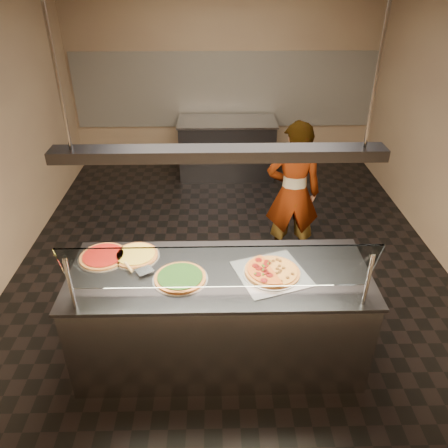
{
  "coord_description": "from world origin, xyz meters",
  "views": [
    {
      "loc": [
        -0.17,
        -4.23,
        3.07
      ],
      "look_at": [
        -0.1,
        -0.81,
        1.02
      ],
      "focal_mm": 35.0,
      "sensor_mm": 36.0,
      "label": 1
    }
  ],
  "objects_px": {
    "perforated_tray": "(272,273)",
    "pizza_spinach": "(180,277)",
    "sneeze_guard": "(220,269)",
    "pizza_cheese": "(136,255)",
    "pizza_tomato": "(103,256)",
    "worker": "(293,193)",
    "prep_table": "(227,148)",
    "half_pizza_sausage": "(285,271)",
    "heat_lamp_housing": "(219,153)",
    "pizza_spatula": "(135,268)",
    "half_pizza_pepperoni": "(259,270)",
    "serving_counter": "(220,316)"
  },
  "relations": [
    {
      "from": "perforated_tray",
      "to": "pizza_spinach",
      "type": "relative_size",
      "value": 1.52
    },
    {
      "from": "sneeze_guard",
      "to": "pizza_cheese",
      "type": "bearing_deg",
      "value": 140.21
    },
    {
      "from": "perforated_tray",
      "to": "pizza_tomato",
      "type": "height_order",
      "value": "pizza_tomato"
    },
    {
      "from": "perforated_tray",
      "to": "worker",
      "type": "distance_m",
      "value": 1.64
    },
    {
      "from": "sneeze_guard",
      "to": "worker",
      "type": "relative_size",
      "value": 1.3
    },
    {
      "from": "pizza_spinach",
      "to": "worker",
      "type": "bearing_deg",
      "value": 54.66
    },
    {
      "from": "perforated_tray",
      "to": "prep_table",
      "type": "xyz_separation_m",
      "value": [
        -0.25,
        3.99,
        -0.47
      ]
    },
    {
      "from": "pizza_cheese",
      "to": "perforated_tray",
      "type": "bearing_deg",
      "value": -13.31
    },
    {
      "from": "half_pizza_sausage",
      "to": "heat_lamp_housing",
      "type": "xyz_separation_m",
      "value": [
        -0.52,
        0.02,
        0.99
      ]
    },
    {
      "from": "sneeze_guard",
      "to": "prep_table",
      "type": "xyz_separation_m",
      "value": [
        0.17,
        4.31,
        -0.76
      ]
    },
    {
      "from": "pizza_cheese",
      "to": "pizza_tomato",
      "type": "bearing_deg",
      "value": -177.73
    },
    {
      "from": "perforated_tray",
      "to": "worker",
      "type": "xyz_separation_m",
      "value": [
        0.43,
        1.58,
        -0.09
      ]
    },
    {
      "from": "perforated_tray",
      "to": "pizza_spatula",
      "type": "xyz_separation_m",
      "value": [
        -1.1,
        0.06,
        0.02
      ]
    },
    {
      "from": "perforated_tray",
      "to": "pizza_tomato",
      "type": "relative_size",
      "value": 1.58
    },
    {
      "from": "perforated_tray",
      "to": "pizza_spatula",
      "type": "distance_m",
      "value": 1.1
    },
    {
      "from": "half_pizza_pepperoni",
      "to": "pizza_tomato",
      "type": "height_order",
      "value": "half_pizza_pepperoni"
    },
    {
      "from": "worker",
      "to": "pizza_tomato",
      "type": "bearing_deg",
      "value": 38.99
    },
    {
      "from": "serving_counter",
      "to": "pizza_spatula",
      "type": "distance_m",
      "value": 0.84
    },
    {
      "from": "half_pizza_pepperoni",
      "to": "pizza_tomato",
      "type": "bearing_deg",
      "value": 168.81
    },
    {
      "from": "worker",
      "to": "pizza_cheese",
      "type": "bearing_deg",
      "value": 43.25
    },
    {
      "from": "half_pizza_pepperoni",
      "to": "worker",
      "type": "distance_m",
      "value": 1.68
    },
    {
      "from": "perforated_tray",
      "to": "pizza_cheese",
      "type": "xyz_separation_m",
      "value": [
        -1.13,
        0.27,
        0.01
      ]
    },
    {
      "from": "half_pizza_sausage",
      "to": "pizza_spatula",
      "type": "xyz_separation_m",
      "value": [
        -1.2,
        0.06,
        0.0
      ]
    },
    {
      "from": "perforated_tray",
      "to": "half_pizza_pepperoni",
      "type": "height_order",
      "value": "half_pizza_pepperoni"
    },
    {
      "from": "prep_table",
      "to": "heat_lamp_housing",
      "type": "distance_m",
      "value": 4.24
    },
    {
      "from": "half_pizza_sausage",
      "to": "worker",
      "type": "distance_m",
      "value": 1.62
    },
    {
      "from": "pizza_spatula",
      "to": "heat_lamp_housing",
      "type": "xyz_separation_m",
      "value": [
        0.68,
        -0.04,
        0.99
      ]
    },
    {
      "from": "perforated_tray",
      "to": "heat_lamp_housing",
      "type": "relative_size",
      "value": 0.29
    },
    {
      "from": "pizza_tomato",
      "to": "heat_lamp_housing",
      "type": "height_order",
      "value": "heat_lamp_housing"
    },
    {
      "from": "half_pizza_pepperoni",
      "to": "pizza_cheese",
      "type": "distance_m",
      "value": 1.06
    },
    {
      "from": "half_pizza_sausage",
      "to": "pizza_spinach",
      "type": "distance_m",
      "value": 0.84
    },
    {
      "from": "pizza_spinach",
      "to": "pizza_spatula",
      "type": "bearing_deg",
      "value": 162.77
    },
    {
      "from": "prep_table",
      "to": "perforated_tray",
      "type": "bearing_deg",
      "value": -86.43
    },
    {
      "from": "worker",
      "to": "heat_lamp_housing",
      "type": "xyz_separation_m",
      "value": [
        -0.85,
        -1.56,
        1.11
      ]
    },
    {
      "from": "serving_counter",
      "to": "worker",
      "type": "xyz_separation_m",
      "value": [
        0.85,
        1.56,
        0.38
      ]
    },
    {
      "from": "half_pizza_pepperoni",
      "to": "pizza_spatula",
      "type": "bearing_deg",
      "value": 176.4
    },
    {
      "from": "worker",
      "to": "heat_lamp_housing",
      "type": "relative_size",
      "value": 0.73
    },
    {
      "from": "serving_counter",
      "to": "prep_table",
      "type": "relative_size",
      "value": 1.56
    },
    {
      "from": "pizza_spinach",
      "to": "pizza_cheese",
      "type": "distance_m",
      "value": 0.51
    },
    {
      "from": "sneeze_guard",
      "to": "pizza_cheese",
      "type": "xyz_separation_m",
      "value": [
        -0.71,
        0.59,
        -0.28
      ]
    },
    {
      "from": "sneeze_guard",
      "to": "prep_table",
      "type": "relative_size",
      "value": 1.4
    },
    {
      "from": "serving_counter",
      "to": "half_pizza_pepperoni",
      "type": "xyz_separation_m",
      "value": [
        0.31,
        -0.02,
        0.5
      ]
    },
    {
      "from": "pizza_cheese",
      "to": "prep_table",
      "type": "relative_size",
      "value": 0.26
    },
    {
      "from": "pizza_spinach",
      "to": "prep_table",
      "type": "bearing_deg",
      "value": 83.22
    },
    {
      "from": "serving_counter",
      "to": "half_pizza_pepperoni",
      "type": "bearing_deg",
      "value": -3.96
    },
    {
      "from": "pizza_tomato",
      "to": "heat_lamp_housing",
      "type": "xyz_separation_m",
      "value": [
        0.98,
        -0.23,
        1.01
      ]
    },
    {
      "from": "pizza_cheese",
      "to": "prep_table",
      "type": "distance_m",
      "value": 3.86
    },
    {
      "from": "perforated_tray",
      "to": "pizza_spatula",
      "type": "bearing_deg",
      "value": 176.76
    },
    {
      "from": "heat_lamp_housing",
      "to": "half_pizza_pepperoni",
      "type": "bearing_deg",
      "value": -3.96
    },
    {
      "from": "pizza_spinach",
      "to": "worker",
      "type": "height_order",
      "value": "worker"
    }
  ]
}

